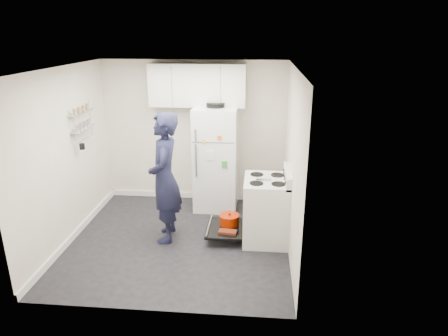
# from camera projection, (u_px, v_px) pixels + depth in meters

# --- Properties ---
(room) EXTENTS (3.21, 3.21, 2.51)m
(room) POSITION_uv_depth(u_px,v_px,m) (175.00, 162.00, 5.59)
(room) COLOR black
(room) RESTS_ON ground
(electric_range) EXTENTS (0.66, 0.76, 1.10)m
(electric_range) POSITION_uv_depth(u_px,v_px,m) (265.00, 210.00, 5.84)
(electric_range) COLOR silver
(electric_range) RESTS_ON ground
(open_oven_door) EXTENTS (0.55, 0.70, 0.23)m
(open_oven_door) POSITION_uv_depth(u_px,v_px,m) (227.00, 224.00, 6.03)
(open_oven_door) COLOR black
(open_oven_door) RESTS_ON ground
(refrigerator) EXTENTS (0.72, 0.74, 1.84)m
(refrigerator) POSITION_uv_depth(u_px,v_px,m) (216.00, 158.00, 6.81)
(refrigerator) COLOR white
(refrigerator) RESTS_ON ground
(upper_cabinets) EXTENTS (1.60, 0.33, 0.70)m
(upper_cabinets) POSITION_uv_depth(u_px,v_px,m) (198.00, 85.00, 6.61)
(upper_cabinets) COLOR silver
(upper_cabinets) RESTS_ON room
(wall_shelf_rack) EXTENTS (0.14, 0.60, 0.61)m
(wall_shelf_rack) POSITION_uv_depth(u_px,v_px,m) (82.00, 121.00, 6.00)
(wall_shelf_rack) COLOR #B2B2B7
(wall_shelf_rack) RESTS_ON room
(person) EXTENTS (0.54, 0.75, 1.91)m
(person) POSITION_uv_depth(u_px,v_px,m) (165.00, 178.00, 5.72)
(person) COLOR black
(person) RESTS_ON ground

